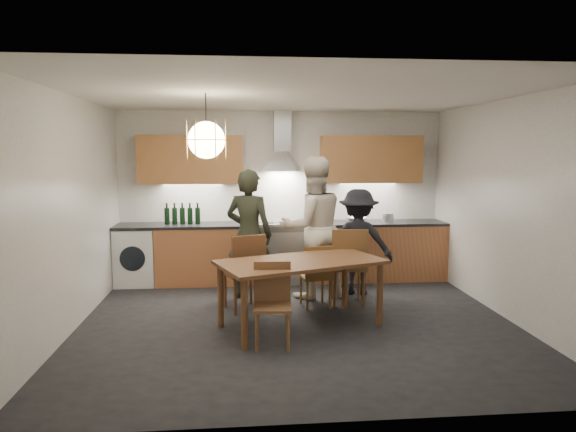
{
  "coord_description": "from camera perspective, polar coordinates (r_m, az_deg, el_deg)",
  "views": [
    {
      "loc": [
        -0.63,
        -5.75,
        1.97
      ],
      "look_at": [
        -0.07,
        0.4,
        1.2
      ],
      "focal_mm": 32.0,
      "sensor_mm": 36.0,
      "label": 1
    }
  ],
  "objects": [
    {
      "name": "chair_back_mid",
      "position": [
        6.53,
        3.24,
        -6.26
      ],
      "size": [
        0.42,
        0.42,
        0.81
      ],
      "rotation": [
        0.0,
        0.0,
        3.31
      ],
      "color": "brown",
      "rests_on": "ground"
    },
    {
      "name": "mixing_bowl",
      "position": [
        7.97,
        7.67,
        -0.4
      ],
      "size": [
        0.42,
        0.42,
        0.08
      ],
      "primitive_type": "imported",
      "rotation": [
        0.0,
        0.0,
        -0.42
      ],
      "color": "silver",
      "rests_on": "counter_run"
    },
    {
      "name": "stock_pot",
      "position": [
        8.09,
        11.04,
        -0.19
      ],
      "size": [
        0.21,
        0.21,
        0.12
      ],
      "primitive_type": "cylinder",
      "rotation": [
        0.0,
        0.0,
        0.18
      ],
      "color": "#B4B4B7",
      "rests_on": "counter_run"
    },
    {
      "name": "counter_run",
      "position": [
        7.88,
        -0.37,
        -4.02
      ],
      "size": [
        5.0,
        0.62,
        0.9
      ],
      "color": "#CC7F4E",
      "rests_on": "ground"
    },
    {
      "name": "dining_table",
      "position": [
        5.8,
        1.42,
        -5.8
      ],
      "size": [
        2.01,
        1.48,
        0.76
      ],
      "rotation": [
        0.0,
        0.0,
        0.36
      ],
      "color": "brown",
      "rests_on": "ground"
    },
    {
      "name": "wine_bottles",
      "position": [
        7.8,
        -11.66,
        0.26
      ],
      "size": [
        0.53,
        0.08,
        0.32
      ],
      "color": "black",
      "rests_on": "counter_run"
    },
    {
      "name": "person_left",
      "position": [
        6.89,
        -4.35,
        -2.06
      ],
      "size": [
        0.75,
        0.63,
        1.75
      ],
      "primitive_type": "imported",
      "rotation": [
        0.0,
        0.0,
        2.75
      ],
      "color": "black",
      "rests_on": "ground"
    },
    {
      "name": "person_right",
      "position": [
        7.19,
        7.8,
        -2.87
      ],
      "size": [
        1.06,
        0.79,
        1.47
      ],
      "primitive_type": "imported",
      "rotation": [
        0.0,
        0.0,
        2.86
      ],
      "color": "black",
      "rests_on": "ground"
    },
    {
      "name": "person_mid",
      "position": [
        6.95,
        2.75,
        -1.3
      ],
      "size": [
        1.07,
        0.91,
        1.91
      ],
      "primitive_type": "imported",
      "rotation": [
        0.0,
        0.0,
        3.37
      ],
      "color": "beige",
      "rests_on": "ground"
    },
    {
      "name": "range_stove",
      "position": [
        7.87,
        -0.54,
        -4.09
      ],
      "size": [
        0.9,
        0.6,
        0.92
      ],
      "color": "silver",
      "rests_on": "ground"
    },
    {
      "name": "chair_front",
      "position": [
        5.33,
        -1.75,
        -9.08
      ],
      "size": [
        0.4,
        0.4,
        0.85
      ],
      "rotation": [
        0.0,
        0.0,
        -0.06
      ],
      "color": "brown",
      "rests_on": "ground"
    },
    {
      "name": "chair_back_right",
      "position": [
        6.65,
        6.74,
        -5.03
      ],
      "size": [
        0.48,
        0.48,
        1.01
      ],
      "rotation": [
        0.0,
        0.0,
        3.07
      ],
      "color": "brown",
      "rests_on": "ground"
    },
    {
      "name": "pendant_lamp",
      "position": [
        5.66,
        -9.06,
        8.34
      ],
      "size": [
        0.43,
        0.43,
        0.7
      ],
      "color": "black",
      "rests_on": "ground"
    },
    {
      "name": "chair_back_left",
      "position": [
        6.38,
        -4.71,
        -5.72
      ],
      "size": [
        0.57,
        0.57,
        0.97
      ],
      "rotation": [
        0.0,
        0.0,
        3.52
      ],
      "color": "#5A331C",
      "rests_on": "ground"
    },
    {
      "name": "ground",
      "position": [
        6.11,
        1.0,
        -11.7
      ],
      "size": [
        5.0,
        5.0,
        0.0
      ],
      "primitive_type": "plane",
      "color": "black",
      "rests_on": "ground"
    },
    {
      "name": "wall_fixtures",
      "position": [
        7.84,
        -0.62,
        6.4
      ],
      "size": [
        4.3,
        0.54,
        1.1
      ],
      "color": "tan",
      "rests_on": "ground"
    },
    {
      "name": "room_shell",
      "position": [
        5.79,
        1.04,
        4.5
      ],
      "size": [
        5.02,
        4.52,
        2.61
      ],
      "color": "white",
      "rests_on": "ground"
    }
  ]
}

